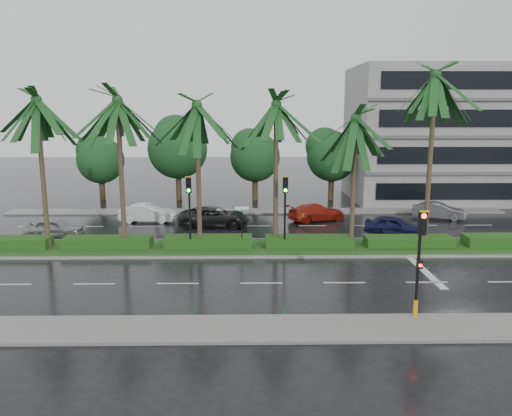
{
  "coord_description": "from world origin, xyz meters",
  "views": [
    {
      "loc": [
        -0.6,
        -27.79,
        8.2
      ],
      "look_at": [
        -0.16,
        1.5,
        2.4
      ],
      "focal_mm": 35.0,
      "sensor_mm": 36.0,
      "label": 1
    }
  ],
  "objects_px": {
    "street_sign": "(242,216)",
    "car_silver": "(55,228)",
    "car_grey": "(438,211)",
    "signal_median_left": "(189,202)",
    "car_red": "(317,212)",
    "signal_near": "(419,260)",
    "car_white": "(147,213)",
    "car_darkgrey": "(214,217)",
    "car_blue": "(394,226)"
  },
  "relations": [
    {
      "from": "car_white",
      "to": "car_grey",
      "type": "relative_size",
      "value": 1.06
    },
    {
      "from": "signal_median_left",
      "to": "street_sign",
      "type": "distance_m",
      "value": 3.13
    },
    {
      "from": "signal_median_left",
      "to": "car_blue",
      "type": "distance_m",
      "value": 13.77
    },
    {
      "from": "car_red",
      "to": "car_grey",
      "type": "xyz_separation_m",
      "value": [
        9.34,
        0.43,
        -0.01
      ]
    },
    {
      "from": "street_sign",
      "to": "car_silver",
      "type": "xyz_separation_m",
      "value": [
        -12.25,
        3.53,
        -1.49
      ]
    },
    {
      "from": "car_blue",
      "to": "signal_near",
      "type": "bearing_deg",
      "value": -170.44
    },
    {
      "from": "car_silver",
      "to": "car_grey",
      "type": "xyz_separation_m",
      "value": [
        27.1,
        5.1,
        -0.0
      ]
    },
    {
      "from": "signal_median_left",
      "to": "signal_near",
      "type": "bearing_deg",
      "value": -44.09
    },
    {
      "from": "signal_median_left",
      "to": "car_red",
      "type": "distance_m",
      "value": 12.17
    },
    {
      "from": "signal_near",
      "to": "car_silver",
      "type": "xyz_separation_m",
      "value": [
        -19.25,
        13.4,
        -1.87
      ]
    },
    {
      "from": "signal_near",
      "to": "car_grey",
      "type": "bearing_deg",
      "value": 67.03
    },
    {
      "from": "signal_near",
      "to": "car_blue",
      "type": "xyz_separation_m",
      "value": [
        3.0,
        13.57,
        -1.86
      ]
    },
    {
      "from": "car_grey",
      "to": "car_red",
      "type": "bearing_deg",
      "value": 110.18
    },
    {
      "from": "car_red",
      "to": "car_blue",
      "type": "relative_size",
      "value": 1.16
    },
    {
      "from": "signal_near",
      "to": "signal_median_left",
      "type": "xyz_separation_m",
      "value": [
        -10.0,
        9.69,
        0.49
      ]
    },
    {
      "from": "car_blue",
      "to": "car_darkgrey",
      "type": "bearing_deg",
      "value": 99.01
    },
    {
      "from": "car_red",
      "to": "car_grey",
      "type": "relative_size",
      "value": 1.15
    },
    {
      "from": "signal_median_left",
      "to": "car_blue",
      "type": "relative_size",
      "value": 1.15
    },
    {
      "from": "street_sign",
      "to": "car_silver",
      "type": "distance_m",
      "value": 12.84
    },
    {
      "from": "car_red",
      "to": "car_darkgrey",
      "type": "bearing_deg",
      "value": 80.44
    },
    {
      "from": "car_silver",
      "to": "signal_median_left",
      "type": "bearing_deg",
      "value": -112.28
    },
    {
      "from": "signal_near",
      "to": "car_grey",
      "type": "distance_m",
      "value": 20.19
    },
    {
      "from": "car_grey",
      "to": "signal_near",
      "type": "bearing_deg",
      "value": 174.54
    },
    {
      "from": "car_red",
      "to": "signal_median_left",
      "type": "bearing_deg",
      "value": 112.23
    },
    {
      "from": "car_white",
      "to": "car_grey",
      "type": "bearing_deg",
      "value": -86.38
    },
    {
      "from": "car_white",
      "to": "car_red",
      "type": "xyz_separation_m",
      "value": [
        12.6,
        0.23,
        -0.03
      ]
    },
    {
      "from": "car_darkgrey",
      "to": "car_grey",
      "type": "height_order",
      "value": "car_darkgrey"
    },
    {
      "from": "car_red",
      "to": "car_blue",
      "type": "distance_m",
      "value": 6.36
    },
    {
      "from": "signal_near",
      "to": "car_silver",
      "type": "bearing_deg",
      "value": 145.16
    },
    {
      "from": "signal_near",
      "to": "signal_median_left",
      "type": "distance_m",
      "value": 13.93
    },
    {
      "from": "street_sign",
      "to": "car_darkgrey",
      "type": "relative_size",
      "value": 0.52
    },
    {
      "from": "car_silver",
      "to": "car_red",
      "type": "relative_size",
      "value": 0.85
    },
    {
      "from": "signal_median_left",
      "to": "car_red",
      "type": "xyz_separation_m",
      "value": [
        8.5,
        8.38,
        -2.36
      ]
    },
    {
      "from": "car_white",
      "to": "car_darkgrey",
      "type": "distance_m",
      "value": 5.27
    },
    {
      "from": "street_sign",
      "to": "car_blue",
      "type": "relative_size",
      "value": 0.69
    },
    {
      "from": "street_sign",
      "to": "car_darkgrey",
      "type": "bearing_deg",
      "value": 107.52
    },
    {
      "from": "signal_median_left",
      "to": "car_white",
      "type": "xyz_separation_m",
      "value": [
        -4.1,
        8.16,
        -2.33
      ]
    },
    {
      "from": "signal_near",
      "to": "car_red",
      "type": "distance_m",
      "value": 18.23
    },
    {
      "from": "signal_median_left",
      "to": "car_silver",
      "type": "distance_m",
      "value": 10.25
    },
    {
      "from": "car_silver",
      "to": "car_blue",
      "type": "distance_m",
      "value": 22.25
    },
    {
      "from": "signal_median_left",
      "to": "car_white",
      "type": "distance_m",
      "value": 9.42
    },
    {
      "from": "street_sign",
      "to": "car_blue",
      "type": "bearing_deg",
      "value": 20.31
    },
    {
      "from": "signal_median_left",
      "to": "car_white",
      "type": "height_order",
      "value": "signal_median_left"
    },
    {
      "from": "car_darkgrey",
      "to": "car_red",
      "type": "xyz_separation_m",
      "value": [
        7.55,
        1.72,
        -0.06
      ]
    },
    {
      "from": "street_sign",
      "to": "car_red",
      "type": "distance_m",
      "value": 9.99
    },
    {
      "from": "car_red",
      "to": "car_blue",
      "type": "height_order",
      "value": "car_blue"
    },
    {
      "from": "signal_median_left",
      "to": "car_darkgrey",
      "type": "xyz_separation_m",
      "value": [
        0.95,
        6.67,
        -2.3
      ]
    },
    {
      "from": "car_white",
      "to": "signal_median_left",
      "type": "bearing_deg",
      "value": -151.43
    },
    {
      "from": "car_red",
      "to": "car_blue",
      "type": "bearing_deg",
      "value": -157.38
    },
    {
      "from": "car_blue",
      "to": "car_grey",
      "type": "xyz_separation_m",
      "value": [
        4.84,
        4.94,
        -0.01
      ]
    }
  ]
}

